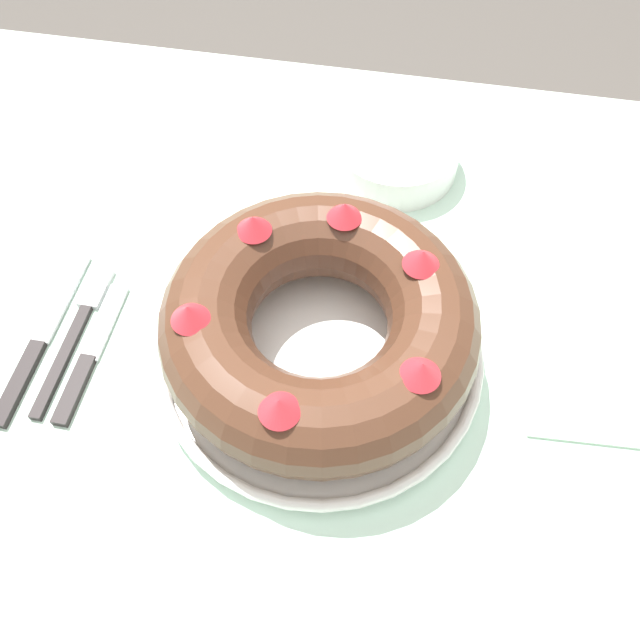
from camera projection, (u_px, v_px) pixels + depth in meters
ground_plane at (308, 539)px, 1.28m from camera, size 8.00×8.00×0.00m
dining_table at (299, 393)px, 0.72m from camera, size 1.52×0.96×0.77m
serving_dish at (320, 350)px, 0.63m from camera, size 0.33×0.33×0.02m
bundt_cake at (320, 320)px, 0.58m from camera, size 0.30×0.30×0.10m
fork at (78, 327)px, 0.65m from camera, size 0.02×0.18×0.01m
serving_knife at (38, 346)px, 0.64m from camera, size 0.02×0.21×0.01m
cake_knife at (88, 359)px, 0.63m from camera, size 0.02×0.17×0.01m
side_bowl at (396, 154)px, 0.77m from camera, size 0.15×0.15×0.04m
napkin at (602, 395)px, 0.61m from camera, size 0.16×0.12×0.00m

